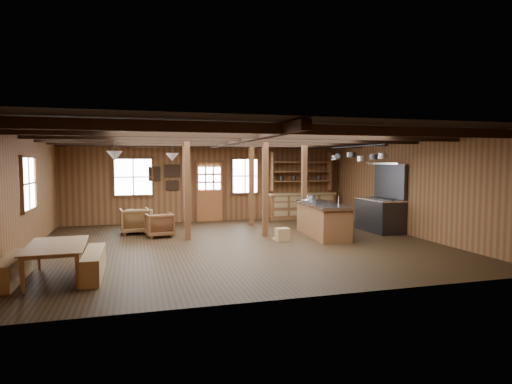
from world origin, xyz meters
TOP-DOWN VIEW (x-y plane):
  - room at (0.00, 0.00)m, footprint 10.04×9.04m
  - ceiling_joists at (0.00, 0.18)m, footprint 9.80×8.82m
  - timber_posts at (0.52, 2.08)m, footprint 3.95×2.35m
  - back_door at (0.00, 4.45)m, footprint 1.02×0.08m
  - window_back_left at (-2.60, 4.46)m, footprint 1.32×0.06m
  - window_back_right at (1.30, 4.46)m, footprint 1.02×0.06m
  - window_left at (-4.96, 0.50)m, footprint 0.14×1.24m
  - notice_boards at (-1.50, 4.46)m, footprint 1.08×0.03m
  - back_counter at (3.40, 4.20)m, footprint 2.55×0.60m
  - pendant_lamps at (-2.25, 1.00)m, footprint 1.86×2.36m
  - pot_rack at (3.44, 0.25)m, footprint 0.41×3.00m
  - kitchen_island at (2.55, 0.50)m, footprint 1.10×2.57m
  - step_stool at (1.21, 0.12)m, footprint 0.41×0.31m
  - commercial_range at (4.65, 0.81)m, footprint 0.87×1.69m
  - dining_table at (-3.90, -2.29)m, footprint 1.07×1.82m
  - bench_wall at (-4.65, -2.29)m, footprint 0.30×1.62m
  - bench_aisle at (-3.31, -2.29)m, footprint 0.32×1.70m
  - armchair_a at (-1.91, 1.66)m, footprint 0.82×0.84m
  - armchair_b at (-2.58, 2.42)m, footprint 0.87×0.90m
  - armchair_c at (-2.51, 2.92)m, footprint 0.97×0.98m
  - counter_pot at (2.58, 1.40)m, footprint 0.29×0.29m
  - bowl at (2.23, 0.97)m, footprint 0.29×0.29m

SIDE VIEW (x-z plane):
  - step_stool at x=1.21m, z-range 0.00..0.34m
  - bench_wall at x=-4.65m, z-range 0.00..0.45m
  - bench_aisle at x=-3.31m, z-range 0.00..0.47m
  - dining_table at x=-3.90m, z-range 0.00..0.63m
  - armchair_c at x=-2.51m, z-range 0.00..0.66m
  - armchair_a at x=-1.91m, z-range 0.00..0.68m
  - armchair_b at x=-2.58m, z-range 0.00..0.75m
  - kitchen_island at x=2.55m, z-range -0.12..1.08m
  - back_counter at x=3.40m, z-range -0.62..1.83m
  - commercial_range at x=4.65m, z-range -0.38..1.71m
  - back_door at x=0.00m, z-range -0.19..1.96m
  - bowl at x=2.23m, z-range 0.94..1.01m
  - counter_pot at x=2.58m, z-range 0.94..1.11m
  - room at x=0.00m, z-range -0.02..2.82m
  - timber_posts at x=0.52m, z-range 0.00..2.80m
  - window_back_left at x=-2.60m, z-range 0.94..2.26m
  - window_back_right at x=1.30m, z-range 0.94..2.26m
  - window_left at x=-4.96m, z-range 0.94..2.26m
  - notice_boards at x=-1.50m, z-range 1.19..2.09m
  - pendant_lamps at x=-2.25m, z-range 1.92..2.58m
  - pot_rack at x=3.44m, z-range 2.06..2.51m
  - ceiling_joists at x=0.00m, z-range 2.59..2.77m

